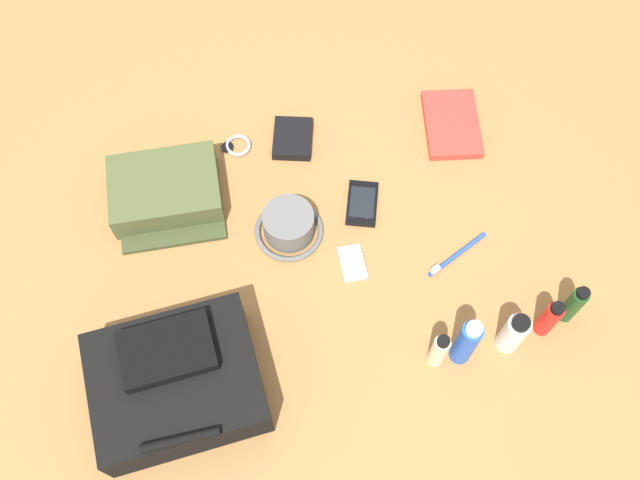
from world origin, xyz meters
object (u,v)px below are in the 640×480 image
wristwatch (237,146)px  wallet (293,138)px  sunscreen_spray (549,318)px  toiletry_pouch (166,192)px  paperback_novel (452,124)px  toothbrush (454,256)px  bucket_hat (289,225)px  deodorant_spray (466,342)px  lotion_bottle (439,351)px  media_player (352,263)px  shampoo_bottle (573,304)px  cell_phone (362,203)px  toothpaste_tube (513,333)px  backpack (177,382)px

wristwatch → wallet: (-0.13, 0.01, 0.01)m
sunscreen_spray → toiletry_pouch: bearing=-33.9°
toiletry_pouch → paperback_novel: size_ratio=1.20×
toothbrush → wallet: (0.28, -0.38, 0.01)m
bucket_hat → deodorant_spray: size_ratio=0.91×
bucket_hat → lotion_bottle: size_ratio=1.21×
sunscreen_spray → media_player: sunscreen_spray is taller
shampoo_bottle → cell_phone: 0.50m
bucket_hat → shampoo_bottle: shampoo_bottle is taller
toiletry_pouch → sunscreen_spray: size_ratio=2.02×
cell_phone → lotion_bottle: bearing=98.1°
sunscreen_spray → media_player: bearing=-33.5°
sunscreen_spray → toothbrush: 0.24m
toothpaste_tube → cell_phone: toothpaste_tube is taller
backpack → deodorant_spray: size_ratio=1.96×
paperback_novel → wallet: (0.38, -0.04, 0.00)m
media_player → wallet: size_ratio=0.77×
sunscreen_spray → wallet: bearing=-54.5°
cell_phone → deodorant_spray: bearing=105.5°
shampoo_bottle → media_player: 0.46m
cell_phone → sunscreen_spray: bearing=128.3°
deodorant_spray → lotion_bottle: size_ratio=1.33×
cell_phone → wristwatch: 0.33m
sunscreen_spray → deodorant_spray: size_ratio=0.73×
wallet → toothbrush: bearing=142.3°
toiletry_pouch → bucket_hat: bearing=150.5°
backpack → toiletry_pouch: 0.44m
toiletry_pouch → toothpaste_tube: size_ratio=1.91×
bucket_hat → toothpaste_tube: size_ratio=1.17×
wallet → paperback_novel: bearing=-170.9°
paperback_novel → wristwatch: size_ratio=2.94×
wristwatch → wallet: size_ratio=0.65×
shampoo_bottle → toothbrush: 0.27m
sunscreen_spray → wallet: sunscreen_spray is taller
toiletry_pouch → deodorant_spray: bearing=136.9°
deodorant_spray → wallet: (0.22, -0.59, -0.07)m
deodorant_spray → shampoo_bottle: bearing=-172.3°
wristwatch → toothbrush: size_ratio=0.46×
bucket_hat → deodorant_spray: bearing=128.4°
cell_phone → toothbrush: size_ratio=0.84×
media_player → shampoo_bottle: bearing=152.1°
toothpaste_tube → deodorant_spray: bearing=1.1°
wristwatch → wallet: wallet is taller
cell_phone → wallet: (0.12, -0.20, 0.01)m
toothbrush → bucket_hat: bearing=-23.0°
backpack → cell_phone: backpack is taller
toothbrush → toothpaste_tube: bearing=102.4°
toothbrush → wallet: bearing=-53.5°
wristwatch → lotion_bottle: bearing=116.8°
toiletry_pouch → paperback_novel: toiletry_pouch is taller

